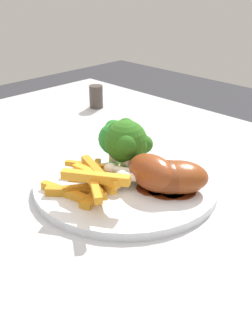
% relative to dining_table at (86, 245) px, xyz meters
% --- Properties ---
extents(dining_table, '(0.92, 0.82, 0.71)m').
position_rel_dining_table_xyz_m(dining_table, '(0.00, 0.00, 0.00)').
color(dining_table, '#B7B7BC').
rests_on(dining_table, ground_plane).
extents(dinner_plate, '(0.26, 0.26, 0.01)m').
position_rel_dining_table_xyz_m(dinner_plate, '(-0.06, -0.03, 0.12)').
color(dinner_plate, silver).
rests_on(dinner_plate, dining_table).
extents(broccoli_floret_front, '(0.05, 0.05, 0.06)m').
position_rel_dining_table_xyz_m(broccoli_floret_front, '(-0.00, -0.07, 0.16)').
color(broccoli_floret_front, '#85B24F').
rests_on(broccoli_floret_front, dinner_plate).
extents(broccoli_floret_middle, '(0.07, 0.07, 0.08)m').
position_rel_dining_table_xyz_m(broccoli_floret_middle, '(-0.03, -0.06, 0.17)').
color(broccoli_floret_middle, '#83B85F').
rests_on(broccoli_floret_middle, dinner_plate).
extents(carrot_fries_pile, '(0.14, 0.11, 0.05)m').
position_rel_dining_table_xyz_m(carrot_fries_pile, '(-0.05, 0.03, 0.14)').
color(carrot_fries_pile, orange).
rests_on(carrot_fries_pile, dinner_plate).
extents(chicken_drumstick_near, '(0.12, 0.11, 0.04)m').
position_rel_dining_table_xyz_m(chicken_drumstick_near, '(-0.12, -0.06, 0.15)').
color(chicken_drumstick_near, '#5A220D').
rests_on(chicken_drumstick_near, dinner_plate).
extents(chicken_drumstick_far, '(0.13, 0.06, 0.05)m').
position_rel_dining_table_xyz_m(chicken_drumstick_far, '(-0.09, -0.04, 0.15)').
color(chicken_drumstick_far, '#5F220F').
rests_on(chicken_drumstick_far, dinner_plate).
extents(chicken_drumstick_extra, '(0.13, 0.09, 0.04)m').
position_rel_dining_table_xyz_m(chicken_drumstick_extra, '(-0.11, -0.05, 0.15)').
color(chicken_drumstick_extra, '#4E1C0C').
rests_on(chicken_drumstick_extra, dinner_plate).
extents(pepper_shaker, '(0.03, 0.03, 0.05)m').
position_rel_dining_table_xyz_m(pepper_shaker, '(0.25, -0.25, 0.14)').
color(pepper_shaker, '#423833').
rests_on(pepper_shaker, dining_table).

